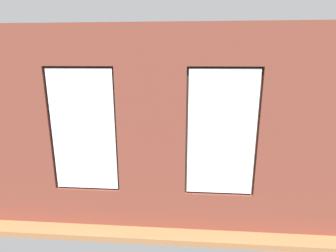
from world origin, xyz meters
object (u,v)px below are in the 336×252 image
Objects in this scene: remote_gray at (180,150)px; papasan_chair at (169,130)px; couch_left at (269,154)px; potted_plant_by_left_couch at (242,135)px; potted_plant_corner_near_left at (256,123)px; candle_jar at (158,148)px; couch_by_window at (141,188)px; tv_flatscreen at (44,138)px; potted_plant_between_couches at (214,175)px; potted_plant_foreground_right at (94,122)px; potted_plant_near_tv at (44,151)px; cup_ceramic at (176,147)px; potted_plant_beside_window_right at (19,164)px; remote_black at (192,147)px; table_plant_small at (169,143)px; potted_plant_mid_room_small at (200,138)px; media_console at (47,159)px; coffee_table at (176,151)px.

remote_gray is 2.07m from papasan_chair.
couch_left reaches higher than potted_plant_by_left_couch.
couch_left reaches higher than papasan_chair.
candle_jar is at bearing 37.93° from potted_plant_corner_near_left.
couch_by_window is 1.94× the size of tv_flatscreen.
remote_gray is at bearing -68.87° from potted_plant_between_couches.
potted_plant_near_tv is at bearing 94.05° from potted_plant_foreground_right.
potted_plant_near_tv reaches higher than couch_by_window.
cup_ceramic is 3.31m from tv_flatscreen.
couch_by_window is 1.33× the size of potted_plant_beside_window_right.
couch_by_window reaches higher than cup_ceramic.
couch_left is at bearing -150.22° from remote_black.
table_plant_small is 0.22× the size of potted_plant_between_couches.
potted_plant_by_left_couch is (-1.88, -1.65, -0.06)m from remote_gray.
couch_by_window is 10.94× the size of remote_gray.
couch_by_window is at bearing 96.15° from remote_black.
potted_plant_mid_room_small is at bearing -111.37° from couch_by_window.
table_plant_small reaches higher than candle_jar.
cup_ceramic is 0.10× the size of media_console.
papasan_chair is 1.22m from potted_plant_mid_room_small.
tv_flatscreen is (3.27, 0.46, 0.31)m from cup_ceramic.
remote_gray is 0.18× the size of potted_plant_foreground_right.
couch_left is 2.86m from candle_jar.
potted_plant_corner_near_left is at bearing -155.18° from tv_flatscreen.
potted_plant_beside_window_right is at bearing 103.75° from tv_flatscreen.
candle_jar is at bearing 86.67° from papasan_chair.
potted_plant_mid_room_small is at bearing -156.76° from media_console.
remote_gray is (2.28, 0.18, 0.12)m from couch_left.
coffee_table is 2.06m from potted_plant_between_couches.
media_console is at bearing 23.24° from potted_plant_mid_room_small.
cup_ceramic is 0.63× the size of remote_gray.
table_plant_small reaches higher than potted_plant_by_left_couch.
potted_plant_by_left_couch is at bearing -160.65° from couch_left.
remote_gray is 0.16× the size of papasan_chair.
potted_plant_mid_room_small is (-3.64, 0.96, -0.18)m from potted_plant_foreground_right.
potted_plant_mid_room_small is at bearing 74.29° from remote_gray.
media_console is 6.43m from potted_plant_corner_near_left.
potted_plant_between_couches is (-0.80, 1.89, 0.23)m from coffee_table.
potted_plant_corner_near_left is at bearing -141.78° from potted_plant_beside_window_right.
papasan_chair is 0.95× the size of potted_plant_between_couches.
remote_gray is at bearing 41.27° from potted_plant_by_left_couch.
remote_black is 1.13m from potted_plant_mid_room_small.
couch_left is at bearing -145.86° from couch_by_window.
potted_plant_foreground_right is at bearing -107.38° from couch_left.
remote_black is 0.18× the size of tv_flatscreen.
potted_plant_corner_near_left is 1.84× the size of potted_plant_mid_room_small.
remote_black is 1.94m from papasan_chair.
potted_plant_corner_near_left reaches higher than couch_by_window.
potted_plant_near_tv is (3.12, 1.58, 0.39)m from remote_black.
table_plant_small is at bearing -169.87° from tv_flatscreen.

